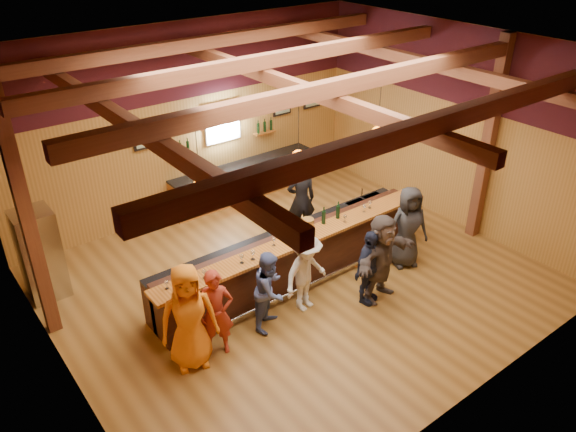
% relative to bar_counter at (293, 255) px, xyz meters
% --- Properties ---
extents(room, '(9.04, 9.00, 4.52)m').
position_rel_bar_counter_xyz_m(room, '(-0.02, -0.09, 2.69)').
color(room, brown).
rests_on(room, ground).
extents(bar_counter, '(6.30, 1.07, 1.11)m').
position_rel_bar_counter_xyz_m(bar_counter, '(0.00, 0.00, 0.00)').
color(bar_counter, black).
rests_on(bar_counter, ground).
extents(back_bar_cabinet, '(4.00, 0.52, 0.95)m').
position_rel_bar_counter_xyz_m(back_bar_cabinet, '(1.18, 3.57, -0.05)').
color(back_bar_cabinet, '#91501A').
rests_on(back_bar_cabinet, ground).
extents(window, '(0.95, 0.09, 0.95)m').
position_rel_bar_counter_xyz_m(window, '(0.78, 3.80, 1.53)').
color(window, silver).
rests_on(window, room).
extents(framed_pictures, '(5.35, 0.05, 0.45)m').
position_rel_bar_counter_xyz_m(framed_pictures, '(1.65, 3.79, 1.58)').
color(framed_pictures, black).
rests_on(framed_pictures, room).
extents(wine_shelves, '(3.00, 0.18, 0.30)m').
position_rel_bar_counter_xyz_m(wine_shelves, '(0.78, 3.73, 1.10)').
color(wine_shelves, '#91501A').
rests_on(wine_shelves, room).
extents(pendant_lights, '(4.24, 0.24, 1.37)m').
position_rel_bar_counter_xyz_m(pendant_lights, '(-0.02, -0.15, 2.19)').
color(pendant_lights, black).
rests_on(pendant_lights, room).
extents(stainless_fridge, '(0.70, 0.70, 1.80)m').
position_rel_bar_counter_xyz_m(stainless_fridge, '(-4.12, 2.45, 0.38)').
color(stainless_fridge, silver).
rests_on(stainless_fridge, ground).
extents(customer_orange, '(1.06, 0.85, 1.88)m').
position_rel_bar_counter_xyz_m(customer_orange, '(-2.82, -0.92, 0.42)').
color(customer_orange, orange).
rests_on(customer_orange, ground).
extents(customer_redvest, '(0.69, 0.60, 1.59)m').
position_rel_bar_counter_xyz_m(customer_redvest, '(-2.33, -0.93, 0.27)').
color(customer_redvest, maroon).
rests_on(customer_redvest, ground).
extents(customer_denim, '(0.93, 0.88, 1.51)m').
position_rel_bar_counter_xyz_m(customer_denim, '(-1.23, -0.92, 0.24)').
color(customer_denim, '#4C5D99').
rests_on(customer_denim, ground).
extents(customer_white, '(1.09, 0.74, 1.56)m').
position_rel_bar_counter_xyz_m(customer_white, '(-0.43, -0.93, 0.26)').
color(customer_white, silver).
rests_on(customer_white, ground).
extents(customer_navy, '(0.96, 0.62, 1.52)m').
position_rel_bar_counter_xyz_m(customer_navy, '(0.61, -1.47, 0.24)').
color(customer_navy, '#1A1F34').
rests_on(customer_navy, ground).
extents(customer_brown, '(1.70, 0.75, 1.77)m').
position_rel_bar_counter_xyz_m(customer_brown, '(0.89, -1.51, 0.36)').
color(customer_brown, '#4F433F').
rests_on(customer_brown, ground).
extents(customer_dark, '(1.01, 0.84, 1.76)m').
position_rel_bar_counter_xyz_m(customer_dark, '(2.15, -1.03, 0.36)').
color(customer_dark, '#262628').
rests_on(customer_dark, ground).
extents(bartender, '(0.76, 0.63, 1.79)m').
position_rel_bar_counter_xyz_m(bartender, '(1.18, 1.23, 0.37)').
color(bartender, black).
rests_on(bartender, ground).
extents(ice_bucket, '(0.23, 0.23, 0.26)m').
position_rel_bar_counter_xyz_m(ice_bucket, '(0.20, -0.20, 0.72)').
color(ice_bucket, olive).
rests_on(ice_bucket, bar_counter).
extents(bottle_a, '(0.08, 0.08, 0.37)m').
position_rel_bar_counter_xyz_m(bottle_a, '(0.62, -0.17, 0.73)').
color(bottle_a, black).
rests_on(bottle_a, bar_counter).
extents(bottle_b, '(0.08, 0.08, 0.37)m').
position_rel_bar_counter_xyz_m(bottle_b, '(0.99, -0.18, 0.73)').
color(bottle_b, black).
rests_on(bottle_b, bar_counter).
extents(glass_a, '(0.07, 0.07, 0.16)m').
position_rel_bar_counter_xyz_m(glass_a, '(-2.83, -0.25, 0.70)').
color(glass_a, silver).
rests_on(glass_a, bar_counter).
extents(glass_b, '(0.08, 0.08, 0.18)m').
position_rel_bar_counter_xyz_m(glass_b, '(-2.19, -0.37, 0.71)').
color(glass_b, silver).
rests_on(glass_b, bar_counter).
extents(glass_c, '(0.09, 0.09, 0.19)m').
position_rel_bar_counter_xyz_m(glass_c, '(-1.44, -0.37, 0.73)').
color(glass_c, silver).
rests_on(glass_c, bar_counter).
extents(glass_d, '(0.09, 0.09, 0.20)m').
position_rel_bar_counter_xyz_m(glass_d, '(-1.22, -0.39, 0.73)').
color(glass_d, silver).
rests_on(glass_d, bar_counter).
extents(glass_e, '(0.08, 0.08, 0.17)m').
position_rel_bar_counter_xyz_m(glass_e, '(-0.65, -0.24, 0.71)').
color(glass_e, silver).
rests_on(glass_e, bar_counter).
extents(glass_f, '(0.08, 0.08, 0.17)m').
position_rel_bar_counter_xyz_m(glass_f, '(0.99, -0.39, 0.71)').
color(glass_f, silver).
rests_on(glass_f, bar_counter).
extents(glass_g, '(0.08, 0.08, 0.18)m').
position_rel_bar_counter_xyz_m(glass_g, '(1.58, -0.32, 0.72)').
color(glass_g, silver).
rests_on(glass_g, bar_counter).
extents(glass_h, '(0.07, 0.07, 0.17)m').
position_rel_bar_counter_xyz_m(glass_h, '(1.81, -0.27, 0.71)').
color(glass_h, silver).
rests_on(glass_h, bar_counter).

